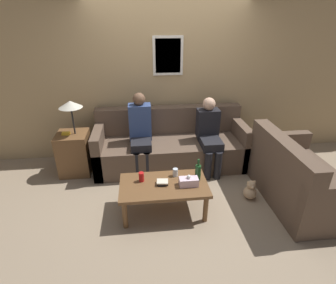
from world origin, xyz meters
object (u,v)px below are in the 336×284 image
couch_main (171,146)px  couch_side (298,180)px  coffee_table (164,188)px  person_right (209,133)px  drinking_glass (175,172)px  teddy_bear (250,191)px  wine_bottle (198,172)px  person_left (141,131)px

couch_main → couch_side: same height
coffee_table → person_right: (0.81, 0.98, 0.27)m
drinking_glass → teddy_bear: 1.09m
wine_bottle → teddy_bear: (0.76, 0.08, -0.40)m
couch_side → person_right: size_ratio=1.25×
couch_main → teddy_bear: (0.96, -1.07, -0.20)m
couch_side → coffee_table: bearing=90.9°
couch_side → drinking_glass: 1.63m
drinking_glass → person_left: size_ratio=0.08×
couch_side → coffee_table: couch_side is taller
person_right → wine_bottle: bearing=-112.0°
person_left → couch_side: bearing=-26.8°
wine_bottle → person_right: person_right is taller
coffee_table → drinking_glass: size_ratio=10.45×
couch_main → coffee_table: size_ratio=2.24×
couch_main → wine_bottle: couch_main is taller
wine_bottle → drinking_glass: (-0.27, 0.12, -0.06)m
couch_side → person_left: 2.31m
coffee_table → wine_bottle: bearing=6.5°
teddy_bear → coffee_table: bearing=-174.0°
coffee_table → wine_bottle: size_ratio=3.71×
couch_main → person_left: bearing=-164.2°
couch_side → person_left: person_left is taller
person_left → teddy_bear: (1.45, -0.93, -0.55)m
couch_main → drinking_glass: size_ratio=23.45×
coffee_table → drinking_glass: drinking_glass is taller
wine_bottle → person_left: size_ratio=0.23×
coffee_table → drinking_glass: 0.26m
wine_bottle → teddy_bear: 0.87m
coffee_table → wine_bottle: wine_bottle is taller
wine_bottle → person_right: bearing=68.0°
person_right → couch_side: bearing=-44.5°
couch_side → wine_bottle: couch_side is taller
drinking_glass → teddy_bear: size_ratio=0.37×
couch_main → person_left: size_ratio=1.95×
coffee_table → person_left: person_left is taller
coffee_table → person_left: bearing=103.4°
wine_bottle → person_left: 1.23m
person_left → person_right: (1.06, -0.07, -0.04)m
person_right → drinking_glass: bearing=-128.3°
person_left → teddy_bear: bearing=-32.7°
coffee_table → teddy_bear: (1.20, 0.13, -0.24)m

